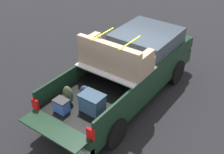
{
  "coord_description": "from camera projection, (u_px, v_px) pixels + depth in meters",
  "views": [
    {
      "loc": [
        -6.09,
        -3.97,
        5.53
      ],
      "look_at": [
        -0.6,
        0.0,
        1.1
      ],
      "focal_mm": 46.81,
      "sensor_mm": 36.0,
      "label": 1
    }
  ],
  "objects": [
    {
      "name": "ground_plane",
      "position": [
        123.0,
        98.0,
        9.1
      ],
      "size": [
        40.0,
        40.0,
        0.0
      ],
      "primitive_type": "plane",
      "color": "black"
    },
    {
      "name": "pickup_truck",
      "position": [
        130.0,
        67.0,
        8.82
      ],
      "size": [
        6.05,
        2.06,
        2.23
      ],
      "color": "black",
      "rests_on": "ground_plane"
    }
  ]
}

